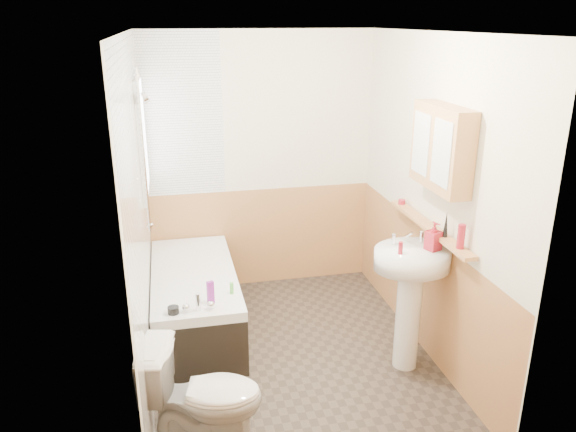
# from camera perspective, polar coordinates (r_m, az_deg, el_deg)

# --- Properties ---
(floor) EXTENTS (2.80, 2.80, 0.00)m
(floor) POSITION_cam_1_polar(r_m,az_deg,el_deg) (4.70, 0.40, -13.97)
(floor) COLOR #2F2721
(floor) RESTS_ON ground
(ceiling) EXTENTS (2.80, 2.80, 0.00)m
(ceiling) POSITION_cam_1_polar(r_m,az_deg,el_deg) (3.92, 0.49, 18.20)
(ceiling) COLOR white
(ceiling) RESTS_ON ground
(wall_back) EXTENTS (2.20, 0.02, 2.50)m
(wall_back) POSITION_cam_1_polar(r_m,az_deg,el_deg) (5.47, -2.84, 5.29)
(wall_back) COLOR beige
(wall_back) RESTS_ON ground
(wall_front) EXTENTS (2.20, 0.02, 2.50)m
(wall_front) POSITION_cam_1_polar(r_m,az_deg,el_deg) (2.89, 6.70, -8.22)
(wall_front) COLOR beige
(wall_front) RESTS_ON ground
(wall_left) EXTENTS (0.02, 2.80, 2.50)m
(wall_left) POSITION_cam_1_polar(r_m,az_deg,el_deg) (4.06, -15.04, -0.47)
(wall_left) COLOR beige
(wall_left) RESTS_ON ground
(wall_right) EXTENTS (0.02, 2.80, 2.50)m
(wall_right) POSITION_cam_1_polar(r_m,az_deg,el_deg) (4.51, 14.35, 1.58)
(wall_right) COLOR beige
(wall_right) RESTS_ON ground
(wainscot_right) EXTENTS (0.01, 2.80, 1.00)m
(wainscot_right) POSITION_cam_1_polar(r_m,az_deg,el_deg) (4.77, 13.36, -7.03)
(wainscot_right) COLOR tan
(wainscot_right) RESTS_ON wall_right
(wainscot_front) EXTENTS (2.20, 0.01, 1.00)m
(wainscot_front) POSITION_cam_1_polar(r_m,az_deg,el_deg) (3.32, 6.03, -19.59)
(wainscot_front) COLOR tan
(wainscot_front) RESTS_ON wall_front
(wainscot_back) EXTENTS (2.20, 0.01, 1.00)m
(wainscot_back) POSITION_cam_1_polar(r_m,az_deg,el_deg) (5.68, -2.67, -2.12)
(wainscot_back) COLOR tan
(wainscot_back) RESTS_ON wall_back
(tile_cladding_left) EXTENTS (0.01, 2.80, 2.50)m
(tile_cladding_left) POSITION_cam_1_polar(r_m,az_deg,el_deg) (4.05, -14.73, -0.45)
(tile_cladding_left) COLOR white
(tile_cladding_left) RESTS_ON wall_left
(tile_return_back) EXTENTS (0.75, 0.01, 1.50)m
(tile_return_back) POSITION_cam_1_polar(r_m,az_deg,el_deg) (5.28, -10.79, 10.00)
(tile_return_back) COLOR white
(tile_return_back) RESTS_ON wall_back
(window) EXTENTS (0.03, 0.79, 0.99)m
(window) POSITION_cam_1_polar(r_m,az_deg,el_deg) (4.87, -14.53, 7.75)
(window) COLOR white
(window) RESTS_ON wall_left
(bathtub) EXTENTS (0.70, 1.58, 0.69)m
(bathtub) POSITION_cam_1_polar(r_m,az_deg,el_deg) (4.97, -9.43, -8.38)
(bathtub) COLOR black
(bathtub) RESTS_ON floor
(shower_riser) EXTENTS (0.11, 0.08, 1.26)m
(shower_riser) POSITION_cam_1_polar(r_m,az_deg,el_deg) (4.37, -14.43, 7.47)
(shower_riser) COLOR silver
(shower_riser) RESTS_ON wall_left
(toilet) EXTENTS (0.81, 0.57, 0.73)m
(toilet) POSITION_cam_1_polar(r_m,az_deg,el_deg) (3.70, -8.57, -17.72)
(toilet) COLOR white
(toilet) RESTS_ON floor
(sink) EXTENTS (0.58, 0.47, 1.11)m
(sink) POSITION_cam_1_polar(r_m,az_deg,el_deg) (4.33, 12.34, -6.75)
(sink) COLOR white
(sink) RESTS_ON floor
(pine_shelf) EXTENTS (0.10, 1.26, 0.03)m
(pine_shelf) POSITION_cam_1_polar(r_m,az_deg,el_deg) (4.41, 14.14, -1.07)
(pine_shelf) COLOR tan
(pine_shelf) RESTS_ON wall_right
(medicine_cabinet) EXTENTS (0.17, 0.66, 0.59)m
(medicine_cabinet) POSITION_cam_1_polar(r_m,az_deg,el_deg) (4.11, 15.32, 6.71)
(medicine_cabinet) COLOR tan
(medicine_cabinet) RESTS_ON wall_right
(foam_can) EXTENTS (0.07, 0.07, 0.17)m
(foam_can) POSITION_cam_1_polar(r_m,az_deg,el_deg) (3.99, 17.17, -2.00)
(foam_can) COLOR maroon
(foam_can) RESTS_ON pine_shelf
(green_bottle) EXTENTS (0.05, 0.05, 0.19)m
(green_bottle) POSITION_cam_1_polar(r_m,az_deg,el_deg) (4.17, 15.75, -0.82)
(green_bottle) COLOR black
(green_bottle) RESTS_ON pine_shelf
(black_jar) EXTENTS (0.07, 0.07, 0.04)m
(black_jar) POSITION_cam_1_polar(r_m,az_deg,el_deg) (4.85, 11.49, 1.43)
(black_jar) COLOR maroon
(black_jar) RESTS_ON pine_shelf
(soap_bottle) EXTENTS (0.16, 0.23, 0.10)m
(soap_bottle) POSITION_cam_1_polar(r_m,az_deg,el_deg) (4.22, 14.53, -2.72)
(soap_bottle) COLOR maroon
(soap_bottle) RESTS_ON sink
(clear_bottle) EXTENTS (0.04, 0.04, 0.09)m
(clear_bottle) POSITION_cam_1_polar(r_m,az_deg,el_deg) (4.09, 11.36, -3.20)
(clear_bottle) COLOR maroon
(clear_bottle) RESTS_ON sink
(blue_gel) EXTENTS (0.06, 0.05, 0.18)m
(blue_gel) POSITION_cam_1_polar(r_m,az_deg,el_deg) (4.28, -7.88, -7.71)
(blue_gel) COLOR purple
(blue_gel) RESTS_ON bathtub
(cream_jar) EXTENTS (0.11, 0.11, 0.05)m
(cream_jar) POSITION_cam_1_polar(r_m,az_deg,el_deg) (4.22, -11.57, -9.35)
(cream_jar) COLOR black
(cream_jar) RESTS_ON bathtub
(orange_bottle) EXTENTS (0.04, 0.04, 0.09)m
(orange_bottle) POSITION_cam_1_polar(r_m,az_deg,el_deg) (4.43, -5.74, -7.32)
(orange_bottle) COLOR #59C647
(orange_bottle) RESTS_ON bathtub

